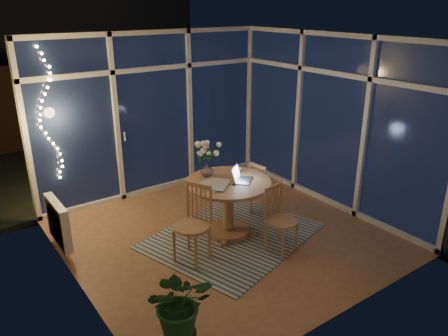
{
  "coord_description": "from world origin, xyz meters",
  "views": [
    {
      "loc": [
        -3.08,
        -4.27,
        3.0
      ],
      "look_at": [
        0.16,
        0.25,
        0.87
      ],
      "focal_mm": 35.0,
      "sensor_mm": 36.0,
      "label": 1
    }
  ],
  "objects_px": {
    "flower_vase": "(207,169)",
    "chair_front": "(282,220)",
    "dining_table": "(228,208)",
    "potted_plant": "(180,312)",
    "chair_right": "(264,188)",
    "chair_left": "(192,225)",
    "laptop": "(244,173)"
  },
  "relations": [
    {
      "from": "flower_vase",
      "to": "potted_plant",
      "type": "relative_size",
      "value": 0.28
    },
    {
      "from": "chair_front",
      "to": "potted_plant",
      "type": "xyz_separation_m",
      "value": [
        -1.88,
        -0.7,
        -0.06
      ]
    },
    {
      "from": "chair_front",
      "to": "potted_plant",
      "type": "bearing_deg",
      "value": -168.3
    },
    {
      "from": "chair_left",
      "to": "chair_front",
      "type": "height_order",
      "value": "chair_left"
    },
    {
      "from": "laptop",
      "to": "flower_vase",
      "type": "xyz_separation_m",
      "value": [
        -0.3,
        0.42,
        -0.0
      ]
    },
    {
      "from": "dining_table",
      "to": "chair_front",
      "type": "xyz_separation_m",
      "value": [
        0.29,
        -0.75,
        0.05
      ]
    },
    {
      "from": "laptop",
      "to": "flower_vase",
      "type": "distance_m",
      "value": 0.52
    },
    {
      "from": "dining_table",
      "to": "chair_right",
      "type": "distance_m",
      "value": 0.8
    },
    {
      "from": "laptop",
      "to": "potted_plant",
      "type": "xyz_separation_m",
      "value": [
        -1.77,
        -1.35,
        -0.51
      ]
    },
    {
      "from": "laptop",
      "to": "flower_vase",
      "type": "height_order",
      "value": "laptop"
    },
    {
      "from": "flower_vase",
      "to": "dining_table",
      "type": "bearing_deg",
      "value": -68.03
    },
    {
      "from": "chair_left",
      "to": "dining_table",
      "type": "bearing_deg",
      "value": 85.47
    },
    {
      "from": "chair_right",
      "to": "chair_front",
      "type": "height_order",
      "value": "chair_front"
    },
    {
      "from": "dining_table",
      "to": "chair_front",
      "type": "distance_m",
      "value": 0.81
    },
    {
      "from": "chair_left",
      "to": "chair_right",
      "type": "xyz_separation_m",
      "value": [
        1.54,
        0.46,
        -0.07
      ]
    },
    {
      "from": "chair_front",
      "to": "dining_table",
      "type": "bearing_deg",
      "value": 102.3
    },
    {
      "from": "chair_left",
      "to": "chair_right",
      "type": "relative_size",
      "value": 1.17
    },
    {
      "from": "flower_vase",
      "to": "potted_plant",
      "type": "height_order",
      "value": "flower_vase"
    },
    {
      "from": "chair_front",
      "to": "laptop",
      "type": "relative_size",
      "value": 3.02
    },
    {
      "from": "laptop",
      "to": "potted_plant",
      "type": "bearing_deg",
      "value": 177.78
    },
    {
      "from": "dining_table",
      "to": "flower_vase",
      "type": "distance_m",
      "value": 0.6
    },
    {
      "from": "chair_front",
      "to": "chair_right",
      "type": "bearing_deg",
      "value": 53.05
    },
    {
      "from": "dining_table",
      "to": "flower_vase",
      "type": "bearing_deg",
      "value": 111.97
    },
    {
      "from": "potted_plant",
      "to": "chair_left",
      "type": "bearing_deg",
      "value": 54.31
    },
    {
      "from": "flower_vase",
      "to": "chair_front",
      "type": "bearing_deg",
      "value": -68.7
    },
    {
      "from": "chair_right",
      "to": "potted_plant",
      "type": "bearing_deg",
      "value": 116.86
    },
    {
      "from": "chair_front",
      "to": "laptop",
      "type": "xyz_separation_m",
      "value": [
        -0.11,
        0.65,
        0.45
      ]
    },
    {
      "from": "chair_left",
      "to": "flower_vase",
      "type": "relative_size",
      "value": 4.68
    },
    {
      "from": "chair_right",
      "to": "flower_vase",
      "type": "distance_m",
      "value": 1.03
    },
    {
      "from": "chair_right",
      "to": "flower_vase",
      "type": "relative_size",
      "value": 4.02
    },
    {
      "from": "dining_table",
      "to": "potted_plant",
      "type": "height_order",
      "value": "dining_table"
    },
    {
      "from": "chair_front",
      "to": "laptop",
      "type": "distance_m",
      "value": 0.79
    }
  ]
}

